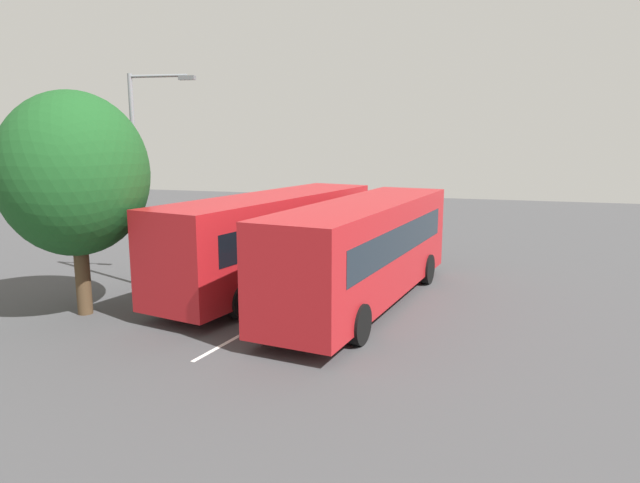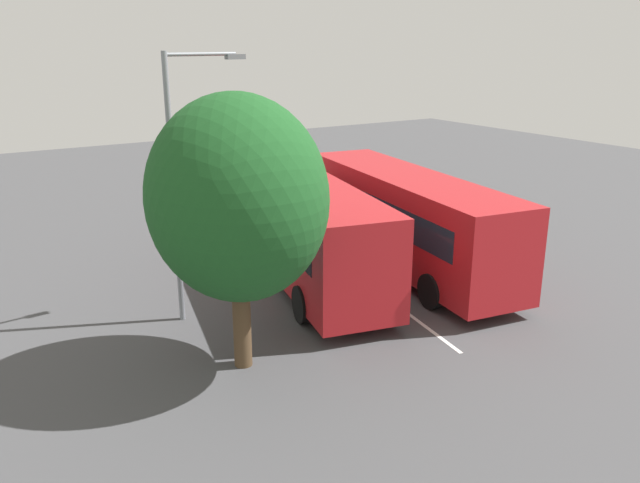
# 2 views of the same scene
# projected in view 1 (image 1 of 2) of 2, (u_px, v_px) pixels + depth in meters

# --- Properties ---
(ground_plane) EXTENTS (66.03, 66.03, 0.00)m
(ground_plane) POSITION_uv_depth(u_px,v_px,m) (315.00, 294.00, 19.29)
(ground_plane) COLOR #424244
(bus_far_left) EXTENTS (10.97, 4.06, 3.32)m
(bus_far_left) POSITION_uv_depth(u_px,v_px,m) (365.00, 248.00, 17.86)
(bus_far_left) COLOR #AD191E
(bus_far_left) RESTS_ON ground
(bus_center_left) EXTENTS (10.99, 4.73, 3.32)m
(bus_center_left) POSITION_uv_depth(u_px,v_px,m) (273.00, 237.00, 19.87)
(bus_center_left) COLOR #AD191E
(bus_center_left) RESTS_ON ground
(pedestrian) EXTENTS (0.40, 0.40, 1.59)m
(pedestrian) POSITION_uv_depth(u_px,v_px,m) (314.00, 228.00, 27.68)
(pedestrian) COLOR #232833
(pedestrian) RESTS_ON ground
(street_lamp) EXTENTS (0.41, 2.44, 7.43)m
(street_lamp) POSITION_uv_depth(u_px,v_px,m) (141.00, 167.00, 19.66)
(street_lamp) COLOR gray
(street_lamp) RESTS_ON ground
(depot_tree) EXTENTS (4.56, 4.11, 6.63)m
(depot_tree) POSITION_uv_depth(u_px,v_px,m) (75.00, 175.00, 16.43)
(depot_tree) COLOR #4C3823
(depot_tree) RESTS_ON ground
(lane_stripe_outer_left) EXTENTS (12.98, 2.28, 0.01)m
(lane_stripe_outer_left) POSITION_uv_depth(u_px,v_px,m) (315.00, 294.00, 19.29)
(lane_stripe_outer_left) COLOR silver
(lane_stripe_outer_left) RESTS_ON ground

